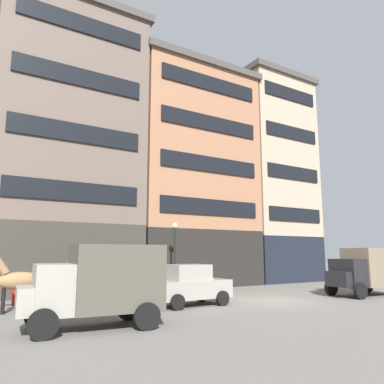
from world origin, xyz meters
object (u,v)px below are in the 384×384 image
object	(u,v)px
delivery_truck_near	(365,270)
delivery_truck_far	(98,282)
fire_hydrant_curbside	(15,296)
sedan_dark	(190,285)
pedestrian_officer	(122,279)
cargo_wagon	(90,280)
draft_horse	(17,280)
streetlamp_curbside	(175,247)

from	to	relation	value
delivery_truck_near	delivery_truck_far	size ratio (longest dim) A/B	1.00
fire_hydrant_curbside	delivery_truck_near	bearing A→B (deg)	-19.01
sedan_dark	pedestrian_officer	size ratio (longest dim) A/B	2.10
cargo_wagon	draft_horse	world-z (taller)	draft_horse
cargo_wagon	streetlamp_curbside	xyz separation A→B (m)	(5.76, 2.66, 1.52)
cargo_wagon	sedan_dark	bearing A→B (deg)	-25.83
delivery_truck_far	streetlamp_curbside	distance (m)	10.17
draft_horse	pedestrian_officer	bearing A→B (deg)	24.41
delivery_truck_near	streetlamp_curbside	distance (m)	10.83
draft_horse	delivery_truck_near	size ratio (longest dim) A/B	0.53
fire_hydrant_curbside	cargo_wagon	bearing A→B (deg)	-38.02
cargo_wagon	pedestrian_officer	distance (m)	3.48
cargo_wagon	streetlamp_curbside	world-z (taller)	streetlamp_curbside
draft_horse	pedestrian_officer	xyz separation A→B (m)	(5.41, 2.46, -0.29)
sedan_dark	pedestrian_officer	xyz separation A→B (m)	(-1.54, 4.40, 0.07)
draft_horse	delivery_truck_near	distance (m)	17.75
sedan_dark	draft_horse	bearing A→B (deg)	164.41
pedestrian_officer	fire_hydrant_curbside	distance (m)	5.25
sedan_dark	streetlamp_curbside	distance (m)	5.23
sedan_dark	streetlamp_curbside	bearing A→B (deg)	69.10
pedestrian_officer	streetlamp_curbside	distance (m)	3.71
cargo_wagon	delivery_truck_near	bearing A→B (deg)	-14.63
sedan_dark	pedestrian_officer	world-z (taller)	sedan_dark
delivery_truck_far	sedan_dark	distance (m)	5.86
draft_horse	delivery_truck_far	size ratio (longest dim) A/B	0.52
delivery_truck_far	delivery_truck_near	bearing A→B (deg)	3.56
delivery_truck_near	pedestrian_officer	distance (m)	13.46
draft_horse	fire_hydrant_curbside	xyz separation A→B (m)	(0.20, 2.15, -0.84)
delivery_truck_far	sedan_dark	world-z (taller)	delivery_truck_far
cargo_wagon	draft_horse	xyz separation A→B (m)	(-2.95, 0.00, 0.12)
fire_hydrant_curbside	streetlamp_curbside	bearing A→B (deg)	3.44
delivery_truck_near	fire_hydrant_curbside	xyz separation A→B (m)	(-17.14, 5.91, -1.00)
sedan_dark	delivery_truck_near	bearing A→B (deg)	-9.94
sedan_dark	delivery_truck_far	bearing A→B (deg)	-151.48
delivery_truck_far	pedestrian_officer	xyz separation A→B (m)	(3.59, 7.18, -0.44)
pedestrian_officer	delivery_truck_near	bearing A→B (deg)	-27.52
cargo_wagon	delivery_truck_near	xyz separation A→B (m)	(14.39, -3.76, 0.28)
sedan_dark	fire_hydrant_curbside	world-z (taller)	sedan_dark
cargo_wagon	streetlamp_curbside	bearing A→B (deg)	24.81
draft_horse	streetlamp_curbside	bearing A→B (deg)	16.98
draft_horse	streetlamp_curbside	world-z (taller)	streetlamp_curbside
cargo_wagon	delivery_truck_far	bearing A→B (deg)	-103.40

